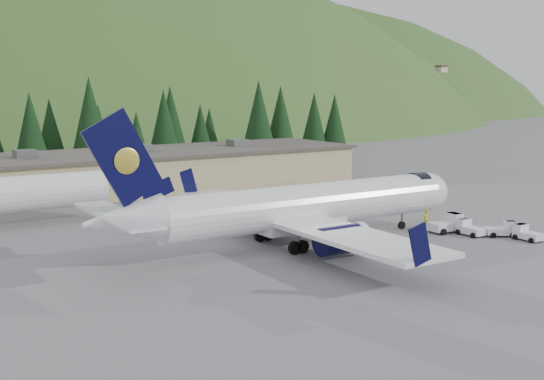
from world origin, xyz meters
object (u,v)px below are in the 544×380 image
(baggage_tug_b, at_px, (503,229))
(baggage_tug_d, at_px, (469,228))
(baggage_tug_c, at_px, (526,233))
(ramp_worker, at_px, (426,219))
(airliner, at_px, (299,208))
(terminal_building, at_px, (105,173))
(baggage_tug_a, at_px, (448,224))

(baggage_tug_b, bearing_deg, baggage_tug_d, 170.01)
(baggage_tug_b, relative_size, baggage_tug_d, 1.10)
(baggage_tug_c, relative_size, ramp_worker, 1.48)
(baggage_tug_c, distance_m, ramp_worker, 9.51)
(airliner, xyz_separation_m, baggage_tug_c, (18.23, -9.84, -2.65))
(airliner, xyz_separation_m, baggage_tug_d, (15.54, -5.55, -2.62))
(baggage_tug_c, distance_m, terminal_building, 52.74)
(baggage_tug_a, distance_m, baggage_tug_d, 2.11)
(baggage_tug_b, bearing_deg, terminal_building, 148.53)
(airliner, distance_m, baggage_tug_c, 20.88)
(baggage_tug_b, bearing_deg, airliner, -170.27)
(baggage_tug_a, bearing_deg, baggage_tug_b, -52.30)
(baggage_tug_a, distance_m, baggage_tug_c, 7.11)
(airliner, relative_size, baggage_tug_c, 14.06)
(baggage_tug_b, xyz_separation_m, ramp_worker, (-3.31, 6.59, 0.24))
(baggage_tug_d, bearing_deg, baggage_tug_a, 17.55)
(terminal_building, bearing_deg, baggage_tug_c, -65.14)
(baggage_tug_c, bearing_deg, baggage_tug_d, 33.93)
(baggage_tug_a, xyz_separation_m, terminal_building, (-18.87, 41.52, 1.84))
(baggage_tug_c, xyz_separation_m, terminal_building, (-22.16, 47.82, 2.01))
(baggage_tug_b, relative_size, terminal_building, 0.04)
(baggage_tug_a, height_order, baggage_tug_c, baggage_tug_a)
(baggage_tug_a, height_order, baggage_tug_d, baggage_tug_a)
(airliner, height_order, terminal_building, airliner)
(terminal_building, xyz_separation_m, ramp_worker, (18.44, -39.08, -1.74))
(baggage_tug_a, height_order, baggage_tug_b, baggage_tug_a)
(ramp_worker, bearing_deg, baggage_tug_b, 106.23)
(baggage_tug_a, relative_size, baggage_tug_d, 1.23)
(baggage_tug_d, relative_size, ramp_worker, 1.54)
(terminal_building, bearing_deg, ramp_worker, -64.73)
(baggage_tug_b, height_order, terminal_building, terminal_building)
(baggage_tug_a, bearing_deg, ramp_worker, 102.95)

